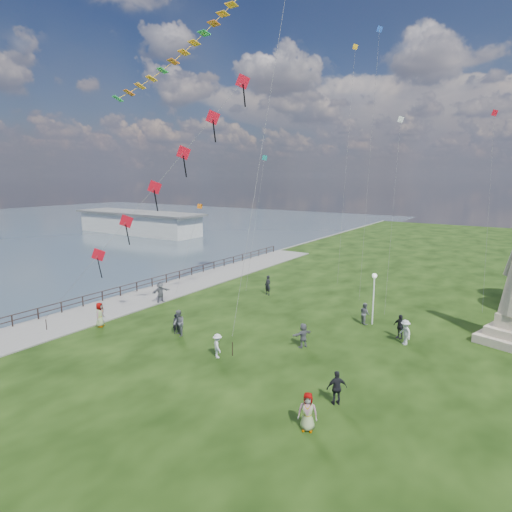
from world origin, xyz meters
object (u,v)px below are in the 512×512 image
Objects in this scene: person_5 at (160,293)px; person_6 at (268,285)px; pier_pavilion at (139,222)px; person_1 at (179,323)px; person_2 at (218,346)px; person_3 at (337,388)px; person_4 at (308,412)px; person_7 at (365,313)px; person_10 at (100,315)px; person_11 at (303,335)px; lamppost at (374,288)px; person_8 at (405,332)px; person_0 at (176,324)px; person_9 at (400,327)px.

person_6 is at bearing -26.86° from person_5.
person_1 is at bearing -39.03° from pier_pavilion.
person_5 reaches higher than person_2.
person_3 is 0.94× the size of person_5.
person_4 reaches higher than person_3.
pier_pavilion is 17.97× the size of person_7.
person_2 is 10.94m from person_10.
person_11 is (55.61, -35.31, -1.01)m from pier_pavilion.
lamppost is at bearing -26.08° from pier_pavilion.
person_7 is (5.58, 11.11, 0.06)m from person_2.
person_3 is 1.02× the size of person_8.
person_6 is 1.01× the size of person_10.
person_7 is (17.13, 4.72, -0.10)m from person_5.
pier_pavilion is 15.82× the size of person_6.
person_6 is (0.12, 12.31, 0.21)m from person_0.
person_2 is 12.63m from person_8.
person_0 is 0.95× the size of person_2.
person_6 is (-11.05, 2.59, -1.94)m from lamppost.
person_5 is at bearing -115.53° from person_6.
person_5 is 1.08× the size of person_8.
person_9 is at bearing -26.50° from pier_pavilion.
lamppost is 2.31× the size of person_9.
pier_pavilion reaches higher than person_11.
pier_pavilion is at bearing -76.04° from person_3.
lamppost is 2.32× the size of person_8.
pier_pavilion is 17.35× the size of person_8.
person_3 is 10.68m from person_9.
person_2 is 0.88× the size of person_3.
person_1 is 8.85m from person_11.
person_10 is at bearing -43.92° from person_3.
pier_pavilion is at bearing 166.98° from person_6.
person_7 is 20.17m from person_10.
person_0 is (46.84, -38.12, -1.11)m from pier_pavilion.
person_4 is 15.25m from person_7.
person_1 is 1.09× the size of person_9.
person_4 is at bearing -35.99° from pier_pavilion.
person_10 reaches higher than person_9.
person_5 is 1.00× the size of person_10.
person_11 is (8.76, 2.81, 0.09)m from person_0.
person_5 is 20.45m from person_9.
pier_pavilion is 53.59m from person_6.
pier_pavilion reaches higher than person_3.
person_3 is 1.02× the size of person_9.
person_7 reaches higher than person_11.
person_3 is (13.48, -2.75, 0.15)m from person_0.
person_4 is 0.96× the size of person_10.
person_4 is (-0.23, -2.78, 0.01)m from person_3.
pier_pavilion is 52.34m from person_5.
person_9 is (3.08, -1.57, 0.03)m from person_7.
person_6 is at bearing 42.58° from person_0.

